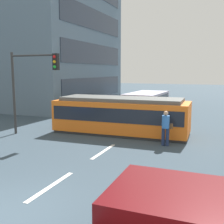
{
  "coord_description": "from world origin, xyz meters",
  "views": [
    {
      "loc": [
        4.8,
        -4.77,
        3.54
      ],
      "look_at": [
        -0.66,
        8.6,
        1.37
      ],
      "focal_mm": 44.27,
      "sensor_mm": 36.0,
      "label": 1
    }
  ],
  "objects": [
    {
      "name": "lane_stripe_4",
      "position": [
        0.0,
        21.7,
        0.01
      ],
      "size": [
        0.16,
        2.4,
        0.01
      ],
      "primitive_type": "cube",
      "color": "silver",
      "rests_on": "ground"
    },
    {
      "name": "traffic_light_mast",
      "position": [
        -4.8,
        7.35,
        3.21
      ],
      "size": [
        3.03,
        0.33,
        4.53
      ],
      "color": "#333333",
      "rests_on": "ground"
    },
    {
      "name": "lane_stripe_1",
      "position": [
        0.0,
        2.0,
        0.01
      ],
      "size": [
        0.16,
        2.4,
        0.01
      ],
      "primitive_type": "cube",
      "color": "silver",
      "rests_on": "ground"
    },
    {
      "name": "corner_building",
      "position": [
        -14.31,
        19.85,
        9.6
      ],
      "size": [
        14.61,
        14.41,
        19.2
      ],
      "color": "slate",
      "rests_on": "ground"
    },
    {
      "name": "parked_sedan_mid",
      "position": [
        -5.13,
        13.67,
        0.62
      ],
      "size": [
        2.14,
        4.19,
        1.19
      ],
      "color": "black",
      "rests_on": "ground"
    },
    {
      "name": "lane_stripe_3",
      "position": [
        0.0,
        15.7,
        0.01
      ],
      "size": [
        0.16,
        2.4,
        0.01
      ],
      "primitive_type": "cube",
      "color": "silver",
      "rests_on": "ground"
    },
    {
      "name": "pedestrian_crossing",
      "position": [
        2.32,
        8.01,
        0.94
      ],
      "size": [
        0.51,
        0.36,
        1.67
      ],
      "color": "navy",
      "rests_on": "ground"
    },
    {
      "name": "parked_sedan_far",
      "position": [
        -5.28,
        20.18,
        0.62
      ],
      "size": [
        2.08,
        4.46,
        1.19
      ],
      "color": "black",
      "rests_on": "ground"
    },
    {
      "name": "city_bus",
      "position": [
        -1.11,
        17.27,
        1.01
      ],
      "size": [
        2.69,
        5.4,
        1.76
      ],
      "color": "#AFAAC2",
      "rests_on": "ground"
    },
    {
      "name": "lane_stripe_2",
      "position": [
        0.0,
        6.0,
        0.01
      ],
      "size": [
        0.16,
        2.4,
        0.01
      ],
      "primitive_type": "cube",
      "color": "silver",
      "rests_on": "ground"
    },
    {
      "name": "streetcar_tram",
      "position": [
        -0.55,
        9.7,
        1.06
      ],
      "size": [
        7.61,
        2.84,
        2.06
      ],
      "color": "orange",
      "rests_on": "ground"
    },
    {
      "name": "ground_plane",
      "position": [
        0.0,
        10.0,
        0.0
      ],
      "size": [
        120.0,
        120.0,
        0.0
      ],
      "primitive_type": "plane",
      "color": "#364652"
    }
  ]
}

